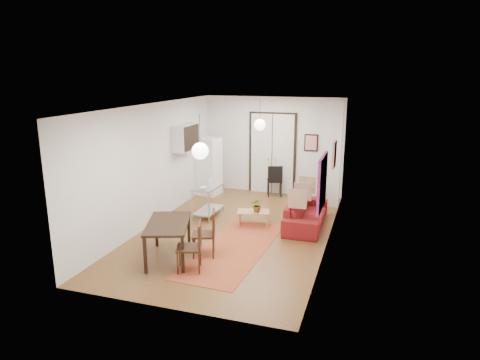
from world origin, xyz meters
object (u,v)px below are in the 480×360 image
(fridge, at_px, (209,166))
(dining_chair_far, at_px, (191,241))
(black_side_chair, at_px, (275,177))
(dining_chair_near, at_px, (205,229))
(sofa, at_px, (306,213))
(coffee_table, at_px, (253,213))
(kitchen_counter, at_px, (208,197))
(dining_table, at_px, (168,227))

(fridge, height_order, dining_chair_far, fridge)
(dining_chair_far, bearing_deg, black_side_chair, 156.64)
(fridge, relative_size, dining_chair_far, 1.83)
(fridge, distance_m, dining_chair_near, 4.38)
(sofa, xyz_separation_m, dining_chair_near, (-1.68, -2.27, 0.24))
(black_side_chair, bearing_deg, fridge, -2.13)
(coffee_table, distance_m, dining_chair_far, 2.69)
(sofa, distance_m, black_side_chair, 2.70)
(kitchen_counter, height_order, dining_chair_far, dining_chair_far)
(dining_chair_far, xyz_separation_m, black_side_chair, (0.36, 5.32, 0.01))
(kitchen_counter, height_order, black_side_chair, black_side_chair)
(sofa, distance_m, dining_chair_far, 3.42)
(fridge, xyz_separation_m, dining_table, (0.95, -4.53, -0.18))
(kitchen_counter, height_order, fridge, fridge)
(dining_chair_far, bearing_deg, sofa, 131.08)
(fridge, bearing_deg, sofa, -21.29)
(fridge, height_order, dining_table, fridge)
(kitchen_counter, distance_m, dining_chair_near, 2.35)
(fridge, xyz_separation_m, dining_chair_near, (1.55, -4.08, -0.32))
(sofa, distance_m, dining_table, 3.56)
(fridge, bearing_deg, dining_table, -70.11)
(kitchen_counter, bearing_deg, sofa, 3.01)
(fridge, height_order, dining_chair_near, fridge)
(dining_chair_near, xyz_separation_m, dining_chair_far, (0.00, -0.70, 0.00))
(dining_chair_far, distance_m, black_side_chair, 5.33)
(fridge, bearing_deg, dining_chair_near, -61.18)
(dining_table, relative_size, dining_chair_far, 1.65)
(kitchen_counter, bearing_deg, dining_table, -83.96)
(coffee_table, xyz_separation_m, dining_chair_far, (-0.45, -2.64, 0.25))
(kitchen_counter, xyz_separation_m, dining_chair_far, (0.82, -2.90, 0.04))
(dining_chair_near, relative_size, black_side_chair, 0.99)
(sofa, bearing_deg, black_side_chair, 28.67)
(sofa, bearing_deg, dining_table, 139.41)
(kitchen_counter, bearing_deg, coffee_table, -10.37)
(sofa, relative_size, black_side_chair, 2.20)
(sofa, relative_size, coffee_table, 2.46)
(coffee_table, bearing_deg, kitchen_counter, 168.35)
(dining_table, bearing_deg, sofa, 50.05)
(coffee_table, relative_size, kitchen_counter, 0.80)
(coffee_table, relative_size, fridge, 0.49)
(sofa, xyz_separation_m, dining_chair_far, (-1.68, -2.97, 0.24))
(sofa, xyz_separation_m, coffee_table, (-1.22, -0.34, -0.01))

